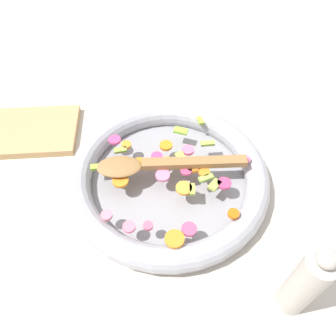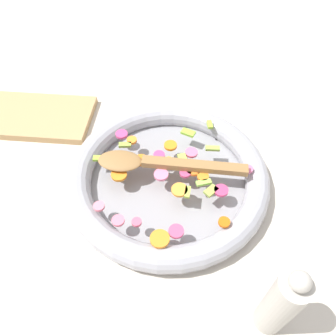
{
  "view_description": "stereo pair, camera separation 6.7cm",
  "coord_description": "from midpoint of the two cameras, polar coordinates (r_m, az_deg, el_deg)",
  "views": [
    {
      "loc": [
        0.03,
        0.42,
        0.57
      ],
      "look_at": [
        0.0,
        0.0,
        0.05
      ],
      "focal_mm": 35.0,
      "sensor_mm": 36.0,
      "label": 1
    },
    {
      "loc": [
        -0.04,
        0.42,
        0.57
      ],
      "look_at": [
        0.0,
        0.0,
        0.05
      ],
      "focal_mm": 35.0,
      "sensor_mm": 36.0,
      "label": 2
    }
  ],
  "objects": [
    {
      "name": "ground_plane",
      "position": [
        0.71,
        2.7,
        -2.72
      ],
      "size": [
        4.0,
        4.0,
        0.0
      ],
      "primitive_type": "plane",
      "color": "beige"
    },
    {
      "name": "skillet",
      "position": [
        0.69,
        2.77,
        -1.64
      ],
      "size": [
        0.42,
        0.42,
        0.05
      ],
      "color": "gray",
      "rests_on": "ground_plane"
    },
    {
      "name": "chopped_vegetables",
      "position": [
        0.65,
        2.73,
        -1.39
      ],
      "size": [
        0.33,
        0.33,
        0.01
      ],
      "color": "#DC5E0F",
      "rests_on": "skillet"
    },
    {
      "name": "wooden_spoon",
      "position": [
        0.66,
        0.7,
        0.73
      ],
      "size": [
        0.3,
        0.06,
        0.01
      ],
      "color": "olive",
      "rests_on": "chopped_vegetables"
    },
    {
      "name": "pepper_mill",
      "position": [
        0.54,
        22.7,
        -21.23
      ],
      "size": [
        0.05,
        0.05,
        0.19
      ],
      "color": "#B2ADA3",
      "rests_on": "ground_plane"
    },
    {
      "name": "cutting_board",
      "position": [
        0.89,
        -20.33,
        8.33
      ],
      "size": [
        0.29,
        0.16,
        0.02
      ],
      "color": "tan",
      "rests_on": "ground_plane"
    }
  ]
}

